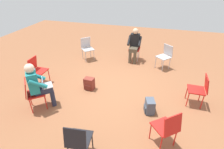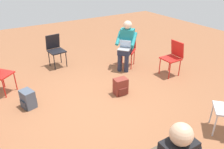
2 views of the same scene
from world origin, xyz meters
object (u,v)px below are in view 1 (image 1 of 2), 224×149
at_px(chair_west, 37,69).
at_px(chair_south, 78,140).
at_px(chair_southeast, 167,127).
at_px(chair_north, 135,47).
at_px(chair_northeast, 165,55).
at_px(chair_southwest, 32,92).
at_px(person_in_black, 134,43).
at_px(chair_east, 200,88).
at_px(person_with_laptop, 38,84).
at_px(backpack_near_laptop_user, 150,107).
at_px(chair_northwest, 87,47).
at_px(backpack_by_empty_chair, 89,84).

distance_m(chair_west, chair_south, 3.05).
relative_size(chair_southeast, chair_north, 1.00).
bearing_deg(chair_north, chair_west, 45.83).
bearing_deg(chair_northeast, chair_southwest, 87.21).
bearing_deg(chair_southeast, person_in_black, 68.42).
distance_m(chair_east, chair_southeast, 1.71).
xyz_separation_m(person_with_laptop, backpack_near_laptop_user, (2.65, 0.51, -0.53)).
height_order(person_in_black, backpack_near_laptop_user, person_in_black).
height_order(chair_west, person_with_laptop, person_with_laptop).
xyz_separation_m(chair_northwest, person_with_laptop, (-0.01, -2.97, 0.20)).
bearing_deg(chair_east, chair_north, 41.47).
bearing_deg(backpack_by_empty_chair, person_in_black, 67.75).
bearing_deg(chair_northeast, chair_south, 112.83).
relative_size(chair_west, backpack_near_laptop_user, 2.36).
bearing_deg(chair_east, chair_southwest, 108.52).
bearing_deg(chair_south, backpack_near_laptop_user, 49.21).
relative_size(chair_east, backpack_near_laptop_user, 2.36).
distance_m(chair_northwest, backpack_near_laptop_user, 3.62).
distance_m(chair_west, chair_southeast, 3.99).
xyz_separation_m(backpack_near_laptop_user, backpack_by_empty_chair, (-1.79, 0.54, 0.00)).
distance_m(chair_northeast, person_with_laptop, 4.20).
bearing_deg(chair_northwest, backpack_by_empty_chair, 69.48).
relative_size(person_in_black, backpack_near_laptop_user, 3.44).
relative_size(chair_southwest, backpack_near_laptop_user, 2.36).
distance_m(chair_south, person_in_black, 4.41).
xyz_separation_m(chair_north, backpack_by_empty_chair, (-0.93, -2.43, -0.34)).
height_order(chair_northwest, person_with_laptop, person_with_laptop).
xyz_separation_m(chair_northwest, chair_southwest, (-0.14, -3.08, 0.00)).
distance_m(chair_northeast, chair_southwest, 4.37).
height_order(chair_southeast, backpack_by_empty_chair, chair_southeast).
relative_size(chair_northeast, chair_southwest, 1.00).
distance_m(chair_northeast, chair_west, 4.23).
distance_m(chair_southeast, backpack_near_laptop_user, 1.02).
bearing_deg(chair_southeast, chair_south, 165.51).
relative_size(chair_northwest, chair_southwest, 1.00).
height_order(chair_north, backpack_near_laptop_user, chair_north).
bearing_deg(backpack_near_laptop_user, person_with_laptop, -169.12).
bearing_deg(chair_south, chair_northeast, 65.30).
relative_size(chair_west, chair_south, 1.00).
bearing_deg(chair_northwest, chair_east, 109.91).
relative_size(chair_east, chair_west, 1.00).
bearing_deg(chair_west, backpack_by_empty_chair, 93.67).
relative_size(chair_north, chair_southwest, 1.00).
distance_m(chair_northeast, chair_north, 1.24).
height_order(chair_southeast, backpack_near_laptop_user, chair_southeast).
bearing_deg(chair_northeast, person_in_black, 26.59).
bearing_deg(chair_east, person_with_laptop, 107.57).
distance_m(chair_northwest, chair_north, 1.85).
relative_size(chair_west, backpack_by_empty_chair, 2.36).
xyz_separation_m(chair_west, backpack_by_empty_chair, (1.61, 0.11, -0.34)).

